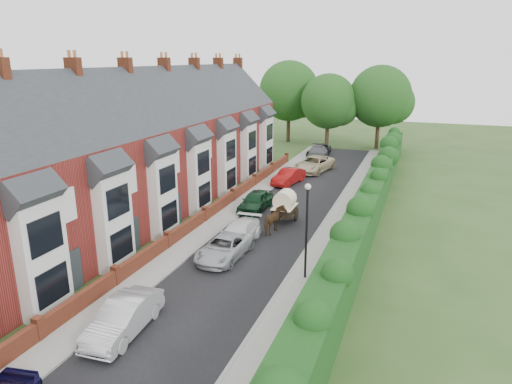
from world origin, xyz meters
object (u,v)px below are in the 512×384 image
car_silver_a (124,317)px  horse (275,221)px  car_red (288,176)px  car_silver_b (225,247)px  horse_cart (285,204)px  car_green (255,201)px  car_grey (318,153)px  car_beige (314,164)px  car_black (319,150)px  car_white (238,234)px  lamppost (307,219)px

car_silver_a → horse: horse is taller
car_red → horse: bearing=-66.5°
car_silver_b → horse: (1.51, 4.61, 0.24)m
car_red → horse: (2.60, -12.07, 0.17)m
car_silver_b → horse_cart: size_ratio=1.42×
car_green → horse_cart: 3.39m
car_green → car_grey: bearing=89.5°
car_silver_a → car_silver_b: bearing=80.0°
car_green → car_beige: size_ratio=0.76×
car_silver_a → car_black: bearing=86.6°
car_silver_b → car_red: size_ratio=1.08×
car_green → car_beige: car_beige is taller
car_silver_b → car_red: (-1.09, 16.68, 0.06)m
car_red → horse_cart: size_ratio=1.32×
car_silver_a → horse_cart: (2.39, 15.16, 0.61)m
car_grey → car_black: size_ratio=1.24×
car_grey → horse: bearing=-92.4°
car_silver_b → horse_cart: horse_cart is taller
car_black → horse: (2.78, -25.39, 0.17)m
car_beige → horse_cart: (1.52, -15.29, 0.55)m
horse → car_beige: bearing=-78.5°
car_white → horse: horse is taller
lamppost → car_beige: 23.81m
car_green → car_red: (0.22, 8.06, -0.02)m
car_white → car_red: (-1.09, 14.68, 0.02)m
car_black → car_red: bearing=-75.9°
car_silver_b → car_grey: 27.79m
car_silver_a → car_beige: (0.86, 30.45, 0.05)m
lamppost → car_red: (-6.09, 17.68, -2.60)m
car_white → horse_cart: horse_cart is taller
car_grey → horse_cart: horse_cart is taller
car_red → car_grey: 11.09m
car_white → car_beige: 20.14m
car_silver_b → car_red: car_red is taller
car_grey → car_silver_a: bearing=-98.3°
car_white → car_grey: bearing=90.0°
car_silver_b → car_green: (-1.31, 8.62, 0.09)m
car_white → car_grey: size_ratio=0.92×
car_red → car_beige: (1.08, 5.46, 0.08)m
car_white → car_green: bearing=99.1°
car_beige → car_black: bearing=111.3°
car_beige → horse_cart: bearing=-72.1°
lamppost → car_silver_b: 5.75m
horse → car_silver_a: bearing=86.0°
car_grey → horse_cart: (2.44, -20.92, 0.59)m
lamppost → horse_cart: (-3.49, 7.85, -1.97)m
car_green → horse: 4.91m
car_green → horse: bearing=-54.2°
car_red → car_beige: size_ratio=0.76×
car_silver_b → car_silver_a: bearing=-93.8°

